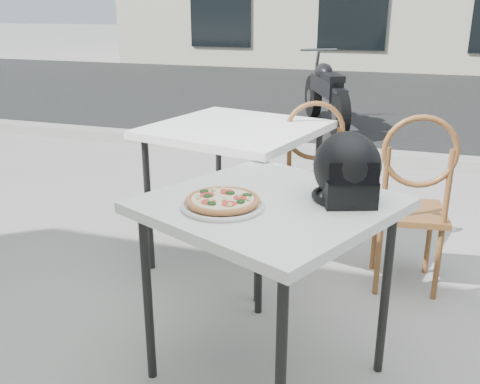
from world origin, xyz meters
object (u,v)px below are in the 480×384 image
(plate, at_px, (223,205))
(motorcycle, at_px, (325,94))
(helmet, at_px, (347,171))
(cafe_chair_main, at_px, (412,195))
(cafe_table_main, at_px, (269,217))
(cafe_table_side, at_px, (235,139))
(pizza, at_px, (223,200))
(cafe_chair_side, at_px, (311,167))

(plate, relative_size, motorcycle, 0.19)
(helmet, height_order, cafe_chair_main, helmet)
(cafe_chair_main, bearing_deg, cafe_table_main, 52.56)
(motorcycle, bearing_deg, cafe_table_side, -111.93)
(helmet, distance_m, cafe_table_side, 1.19)
(cafe_table_main, xyz_separation_m, pizza, (-0.14, -0.13, 0.10))
(cafe_table_main, relative_size, cafe_chair_main, 1.10)
(pizza, bearing_deg, plate, -96.18)
(cafe_chair_main, height_order, motorcycle, cafe_chair_main)
(motorcycle, bearing_deg, plate, -108.68)
(helmet, height_order, motorcycle, helmet)
(cafe_table_side, bearing_deg, pizza, -73.24)
(plate, height_order, cafe_table_side, cafe_table_side)
(plate, distance_m, cafe_chair_main, 1.28)
(plate, bearing_deg, cafe_chair_main, 58.24)
(cafe_chair_main, xyz_separation_m, motorcycle, (-1.17, 4.09, -0.14))
(cafe_table_side, xyz_separation_m, motorcycle, (-0.16, 4.03, -0.35))
(helmet, bearing_deg, motorcycle, 80.23)
(cafe_table_main, height_order, cafe_chair_main, cafe_chair_main)
(plate, relative_size, pizza, 1.08)
(plate, xyz_separation_m, helmet, (0.42, 0.23, 0.11))
(cafe_chair_main, distance_m, cafe_table_side, 1.03)
(helmet, distance_m, cafe_chair_side, 1.36)
(cafe_table_main, bearing_deg, pizza, -137.08)
(cafe_chair_side, bearing_deg, cafe_table_side, 24.11)
(pizza, distance_m, helmet, 0.48)
(cafe_table_main, height_order, cafe_chair_side, cafe_chair_side)
(helmet, xyz_separation_m, motorcycle, (-0.92, 4.94, -0.49))
(cafe_chair_side, distance_m, motorcycle, 3.73)
(cafe_chair_side, bearing_deg, helmet, 88.59)
(cafe_table_main, distance_m, cafe_table_side, 1.11)
(cafe_chair_main, height_order, cafe_chair_side, cafe_chair_main)
(plate, height_order, helmet, helmet)
(plate, distance_m, pizza, 0.02)
(pizza, bearing_deg, helmet, 28.46)
(cafe_table_main, xyz_separation_m, motorcycle, (-0.64, 5.03, -0.30))
(cafe_table_main, bearing_deg, plate, -137.03)
(cafe_chair_main, xyz_separation_m, cafe_chair_side, (-0.62, 0.41, -0.02))
(cafe_table_main, bearing_deg, cafe_chair_main, 60.95)
(helmet, relative_size, cafe_chair_side, 0.35)
(cafe_table_main, height_order, motorcycle, motorcycle)
(plate, xyz_separation_m, cafe_chair_main, (0.66, 1.07, -0.24))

